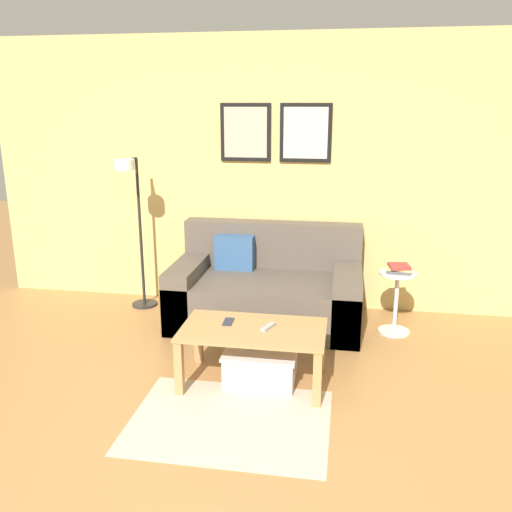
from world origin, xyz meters
name	(u,v)px	position (x,y,z in m)	size (l,w,h in m)	color
wall_back	(275,175)	(0.00, 3.10, 1.28)	(5.60, 0.09, 2.55)	#D6B76B
area_rug	(230,421)	(0.02, 0.94, 0.00)	(1.25, 0.93, 0.01)	#C1B299
couch	(267,291)	(0.01, 2.61, 0.29)	(1.67, 0.96, 0.86)	brown
coffee_table	(253,338)	(0.08, 1.46, 0.34)	(1.01, 0.57, 0.41)	#AD7F4C
storage_bin	(261,366)	(0.13, 1.47, 0.12)	(0.51, 0.38, 0.25)	#B2B2B7
floor_lamp	(133,215)	(-1.25, 2.65, 0.95)	(0.25, 0.49, 1.46)	black
side_table	(396,297)	(1.15, 2.53, 0.33)	(0.32, 0.32, 0.55)	silver
book_stack	(399,269)	(1.15, 2.53, 0.58)	(0.23, 0.19, 0.07)	#4C4C51
remote_control	(268,327)	(0.18, 1.48, 0.42)	(0.04, 0.15, 0.02)	#99999E
cell_phone	(228,322)	(-0.12, 1.54, 0.42)	(0.07, 0.14, 0.01)	#1E2338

